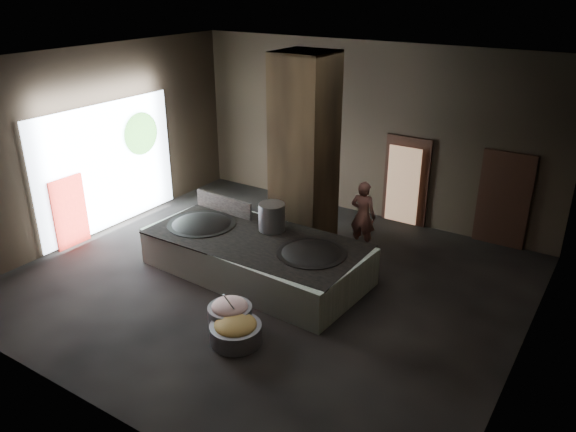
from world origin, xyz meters
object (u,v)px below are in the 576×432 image
Objects in this scene: wok_left at (202,227)px; cook at (363,216)px; stock_pot at (272,217)px; wok_right at (311,257)px; hearth_platform at (256,256)px; meat_basin at (230,317)px; veg_basin at (236,333)px.

wok_left is 3.70m from cook.
wok_right is at bearing -21.04° from stock_pot.
wok_right is at bearing 5.43° from hearth_platform.
cook is at bearing 39.81° from wok_left.
meat_basin is (-0.53, -1.98, -0.53)m from wok_right.
meat_basin is (-0.34, 0.28, 0.05)m from veg_basin.
wok_left is at bearing -158.20° from stock_pot.
wok_left is at bearing 140.36° from meat_basin.
cook is at bearing 88.97° from wok_right.
hearth_platform is 5.16× the size of veg_basin.
cook is (1.34, 1.77, -0.29)m from stock_pot.
wok_left is at bearing -177.95° from wok_right.
wok_left reaches higher than hearth_platform.
hearth_platform reaches higher than veg_basin.
wok_right is 1.51× the size of veg_basin.
hearth_platform is 2.10m from meat_basin.
cook is at bearing 62.35° from hearth_platform.
cook is (1.39, 2.32, 0.42)m from hearth_platform.
veg_basin is at bearing -68.09° from stock_pot.
veg_basin is (1.11, -2.76, -0.96)m from stock_pot.
cook reaches higher than meat_basin.
hearth_platform is 2.74m from cook.
wok_right reaches higher than meat_basin.
cook is 1.82× the size of veg_basin.
wok_right is at bearing 2.05° from wok_left.
stock_pot is 3.13m from veg_basin.
stock_pot is at bearing 21.80° from wok_left.
wok_right is 2.34m from veg_basin.
hearth_platform is at bearing -177.88° from wok_right.
veg_basin is (1.16, -2.21, -0.24)m from hearth_platform.
hearth_platform is 1.49m from wok_left.
wok_right is 2.12m from meat_basin.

